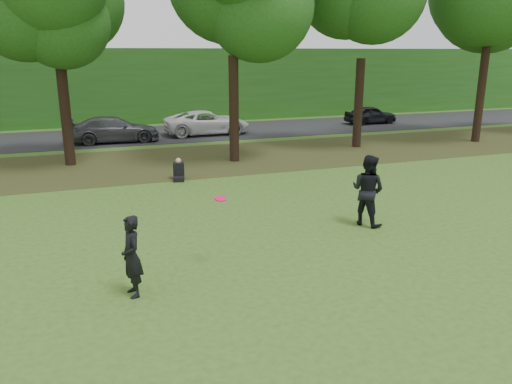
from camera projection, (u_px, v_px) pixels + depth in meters
ground at (225, 294)px, 10.16m from camera, size 120.00×120.00×0.00m
leaf_litter at (143, 164)px, 21.95m from camera, size 60.00×7.00×0.01m
street at (126, 136)px, 29.20m from camera, size 70.00×7.00×0.02m
far_hedge at (114, 86)px, 33.97m from camera, size 70.00×3.00×5.00m
player_left at (132, 256)px, 9.91m from camera, size 0.51×0.68×1.68m
player_right at (368, 190)px, 14.02m from camera, size 1.15×1.23×2.02m
parked_cars at (81, 128)px, 27.39m from camera, size 37.56×3.98×1.49m
frisbee at (220, 199)px, 11.08m from camera, size 0.38×0.38×0.10m
seated_person at (179, 172)px, 19.21m from camera, size 0.55×0.80×0.83m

